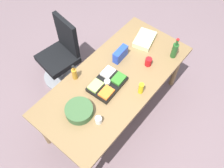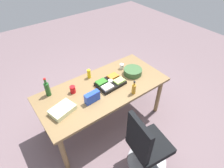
# 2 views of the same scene
# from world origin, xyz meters

# --- Properties ---
(ground_plane) EXTENTS (10.00, 10.00, 0.00)m
(ground_plane) POSITION_xyz_m (0.00, 0.00, 0.00)
(ground_plane) COLOR #725D62
(conference_table) EXTENTS (2.01, 0.93, 0.79)m
(conference_table) POSITION_xyz_m (0.00, 0.00, 0.70)
(conference_table) COLOR olive
(conference_table) RESTS_ON ground
(office_chair) EXTENTS (0.56, 0.56, 1.03)m
(office_chair) POSITION_xyz_m (-0.00, 0.99, 0.39)
(office_chair) COLOR gray
(office_chair) RESTS_ON ground
(sheet_cake) EXTENTS (0.36, 0.29, 0.07)m
(sheet_cake) POSITION_xyz_m (0.71, 0.08, 0.82)
(sheet_cake) COLOR beige
(sheet_cake) RESTS_ON conference_table
(salad_bowl) EXTENTS (0.37, 0.37, 0.10)m
(salad_bowl) POSITION_xyz_m (-0.59, 0.01, 0.84)
(salad_bowl) COLOR #395D34
(salad_bowl) RESTS_ON conference_table
(chip_bag_blue) EXTENTS (0.22, 0.09, 0.15)m
(chip_bag_blue) POSITION_xyz_m (0.28, 0.15, 0.86)
(chip_bag_blue) COLOR blue
(chip_bag_blue) RESTS_ON conference_table
(paper_cup) EXTENTS (0.08, 0.08, 0.09)m
(paper_cup) POSITION_xyz_m (-0.54, -0.21, 0.83)
(paper_cup) COLOR white
(paper_cup) RESTS_ON conference_table
(dressing_bottle) EXTENTS (0.07, 0.07, 0.22)m
(dressing_bottle) POSITION_xyz_m (-0.29, 0.37, 0.87)
(dressing_bottle) COLOR #BD8223
(dressing_bottle) RESTS_ON conference_table
(veggie_tray) EXTENTS (0.43, 0.32, 0.09)m
(veggie_tray) POSITION_xyz_m (-0.13, 0.01, 0.83)
(veggie_tray) COLOR black
(veggie_tray) RESTS_ON conference_table
(mustard_bottle) EXTENTS (0.06, 0.06, 0.15)m
(mustard_bottle) POSITION_xyz_m (0.04, -0.33, 0.87)
(mustard_bottle) COLOR yellow
(mustard_bottle) RESTS_ON conference_table
(red_solo_cup) EXTENTS (0.09, 0.09, 0.11)m
(red_solo_cup) POSITION_xyz_m (0.42, -0.17, 0.84)
(red_solo_cup) COLOR red
(red_solo_cup) RESTS_ON conference_table
(wine_bottle) EXTENTS (0.07, 0.07, 0.30)m
(wine_bottle) POSITION_xyz_m (0.72, -0.34, 0.90)
(wine_bottle) COLOR #215322
(wine_bottle) RESTS_ON conference_table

